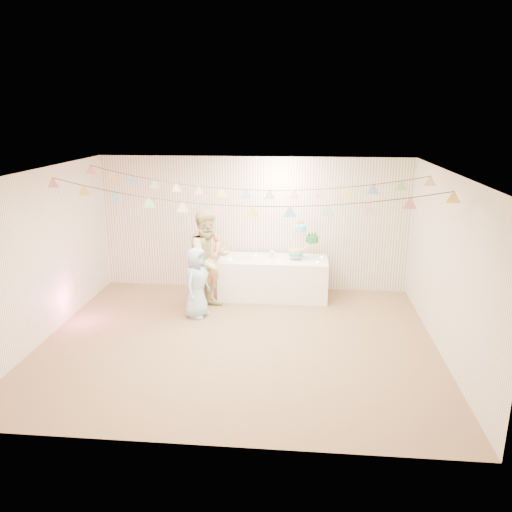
# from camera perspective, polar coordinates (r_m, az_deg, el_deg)

# --- Properties ---
(floor) EXTENTS (6.00, 6.00, 0.00)m
(floor) POSITION_cam_1_polar(r_m,az_deg,el_deg) (7.81, -2.04, -9.75)
(floor) COLOR #806145
(floor) RESTS_ON ground
(ceiling) EXTENTS (6.00, 6.00, 0.00)m
(ceiling) POSITION_cam_1_polar(r_m,az_deg,el_deg) (7.07, -2.25, 9.57)
(ceiling) COLOR white
(ceiling) RESTS_ON ground
(back_wall) EXTENTS (6.00, 6.00, 0.00)m
(back_wall) POSITION_cam_1_polar(r_m,az_deg,el_deg) (9.74, -0.25, 3.66)
(back_wall) COLOR white
(back_wall) RESTS_ON ground
(front_wall) EXTENTS (6.00, 6.00, 0.00)m
(front_wall) POSITION_cam_1_polar(r_m,az_deg,el_deg) (5.02, -5.84, -8.81)
(front_wall) COLOR white
(front_wall) RESTS_ON ground
(left_wall) EXTENTS (5.00, 5.00, 0.00)m
(left_wall) POSITION_cam_1_polar(r_m,az_deg,el_deg) (8.26, -23.24, 0.03)
(left_wall) COLOR white
(left_wall) RESTS_ON ground
(right_wall) EXTENTS (5.00, 5.00, 0.00)m
(right_wall) POSITION_cam_1_polar(r_m,az_deg,el_deg) (7.56, 21.03, -1.14)
(right_wall) COLOR white
(right_wall) RESTS_ON ground
(table) EXTENTS (2.03, 0.81, 0.76)m
(table) POSITION_cam_1_polar(r_m,az_deg,el_deg) (9.46, 1.98, -2.51)
(table) COLOR white
(table) RESTS_ON floor
(cake_stand) EXTENTS (0.60, 0.35, 0.67)m
(cake_stand) POSITION_cam_1_polar(r_m,az_deg,el_deg) (9.29, 5.43, 1.63)
(cake_stand) COLOR silver
(cake_stand) RESTS_ON table
(cake_bottom) EXTENTS (0.31, 0.31, 0.15)m
(cake_bottom) POSITION_cam_1_polar(r_m,az_deg,el_deg) (9.30, 4.47, 0.07)
(cake_bottom) COLOR #26B5AD
(cake_bottom) RESTS_ON cake_stand
(cake_middle) EXTENTS (0.27, 0.27, 0.22)m
(cake_middle) POSITION_cam_1_polar(r_m,az_deg,el_deg) (9.38, 6.54, 1.85)
(cake_middle) COLOR #1A7B32
(cake_middle) RESTS_ON cake_stand
(cake_top_tier) EXTENTS (0.25, 0.25, 0.19)m
(cake_top_tier) POSITION_cam_1_polar(r_m,az_deg,el_deg) (9.20, 5.11, 3.34)
(cake_top_tier) COLOR #51E3FF
(cake_top_tier) RESTS_ON cake_stand
(platter) EXTENTS (0.33, 0.33, 0.02)m
(platter) POSITION_cam_1_polar(r_m,az_deg,el_deg) (9.35, -1.39, -0.30)
(platter) COLOR white
(platter) RESTS_ON table
(posy) EXTENTS (0.13, 0.13, 0.14)m
(posy) POSITION_cam_1_polar(r_m,az_deg,el_deg) (9.38, 1.86, 0.15)
(posy) COLOR white
(posy) RESTS_ON table
(person_adult_a) EXTENTS (0.72, 0.77, 1.76)m
(person_adult_a) POSITION_cam_1_polar(r_m,az_deg,el_deg) (8.94, -5.65, -0.36)
(person_adult_a) COLOR tan
(person_adult_a) RESTS_ON floor
(person_adult_b) EXTENTS (1.09, 1.12, 1.81)m
(person_adult_b) POSITION_cam_1_polar(r_m,az_deg,el_deg) (8.78, -5.39, -0.46)
(person_adult_b) COLOR tan
(person_adult_b) RESTS_ON floor
(person_child) EXTENTS (0.56, 0.69, 1.23)m
(person_child) POSITION_cam_1_polar(r_m,az_deg,el_deg) (8.56, -6.79, -3.02)
(person_child) COLOR #9EBEE0
(person_child) RESTS_ON floor
(bunting_back) EXTENTS (5.60, 1.10, 0.40)m
(bunting_back) POSITION_cam_1_polar(r_m,az_deg,el_deg) (8.18, -1.21, 8.73)
(bunting_back) COLOR pink
(bunting_back) RESTS_ON ceiling
(bunting_front) EXTENTS (5.60, 0.90, 0.36)m
(bunting_front) POSITION_cam_1_polar(r_m,az_deg,el_deg) (6.91, -2.44, 7.07)
(bunting_front) COLOR #72A5E5
(bunting_front) RESTS_ON ceiling
(tealight_0) EXTENTS (0.04, 0.04, 0.03)m
(tealight_0) POSITION_cam_1_polar(r_m,az_deg,el_deg) (9.28, -2.98, -0.34)
(tealight_0) COLOR #FFD88C
(tealight_0) RESTS_ON table
(tealight_1) EXTENTS (0.04, 0.04, 0.03)m
(tealight_1) POSITION_cam_1_polar(r_m,az_deg,el_deg) (9.54, -0.03, 0.15)
(tealight_1) COLOR #FFD88C
(tealight_1) RESTS_ON table
(tealight_2) EXTENTS (0.04, 0.04, 0.03)m
(tealight_2) POSITION_cam_1_polar(r_m,az_deg,el_deg) (9.13, 2.55, -0.62)
(tealight_2) COLOR #FFD88C
(tealight_2) RESTS_ON table
(tealight_3) EXTENTS (0.04, 0.04, 0.03)m
(tealight_3) POSITION_cam_1_polar(r_m,az_deg,el_deg) (9.54, 4.18, 0.11)
(tealight_3) COLOR #FFD88C
(tealight_3) RESTS_ON table
(tealight_4) EXTENTS (0.04, 0.04, 0.03)m
(tealight_4) POSITION_cam_1_polar(r_m,az_deg,el_deg) (9.16, 7.07, -0.66)
(tealight_4) COLOR #FFD88C
(tealight_4) RESTS_ON table
(tealight_5) EXTENTS (0.04, 0.04, 0.03)m
(tealight_5) POSITION_cam_1_polar(r_m,az_deg,el_deg) (9.48, 7.50, -0.10)
(tealight_5) COLOR #FFD88C
(tealight_5) RESTS_ON table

